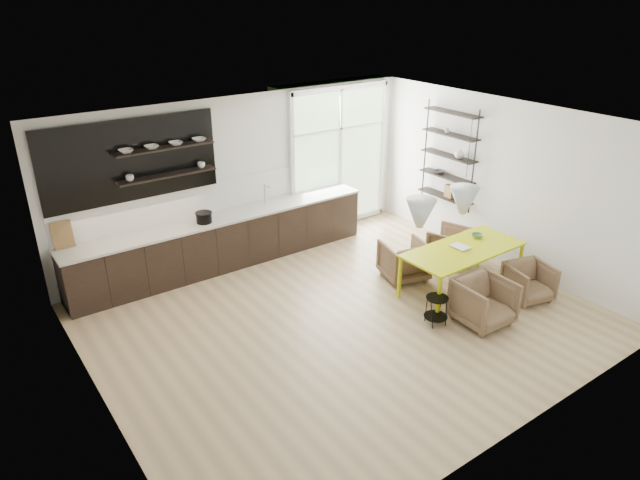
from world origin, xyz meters
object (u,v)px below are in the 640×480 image
(armchair_back_left, at_px, (404,260))
(armchair_front_left, at_px, (484,302))
(wire_stool, at_px, (436,307))
(armchair_front_right, at_px, (529,282))
(dining_table, at_px, (463,251))
(armchair_back_right, at_px, (450,245))

(armchair_back_left, bearing_deg, armchair_front_left, 104.21)
(armchair_back_left, distance_m, armchair_front_left, 1.73)
(wire_stool, bearing_deg, armchair_front_left, -33.12)
(armchair_back_left, height_order, armchair_front_right, armchair_back_left)
(armchair_front_left, distance_m, wire_stool, 0.70)
(armchair_back_left, bearing_deg, wire_stool, 80.78)
(dining_table, distance_m, armchair_front_left, 1.06)
(armchair_back_left, xyz_separation_m, armchair_front_right, (1.11, -1.68, -0.03))
(armchair_back_left, distance_m, armchair_back_right, 1.12)
(armchair_back_right, distance_m, armchair_front_right, 1.68)
(dining_table, relative_size, armchair_back_left, 2.83)
(armchair_front_right, bearing_deg, armchair_back_left, 138.01)
(dining_table, xyz_separation_m, armchair_back_left, (-0.46, 0.86, -0.37))
(armchair_back_left, height_order, armchair_back_right, armchair_back_left)
(armchair_front_left, bearing_deg, wire_stool, 150.14)
(dining_table, distance_m, armchair_back_left, 1.04)
(armchair_back_right, bearing_deg, wire_stool, 18.52)
(dining_table, xyz_separation_m, wire_stool, (-1.08, -0.49, -0.41))
(wire_stool, bearing_deg, armchair_back_right, 37.61)
(dining_table, xyz_separation_m, armchair_front_right, (0.66, -0.83, -0.40))
(dining_table, xyz_separation_m, armchair_front_left, (-0.49, -0.87, -0.35))
(dining_table, relative_size, armchair_back_right, 2.98)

